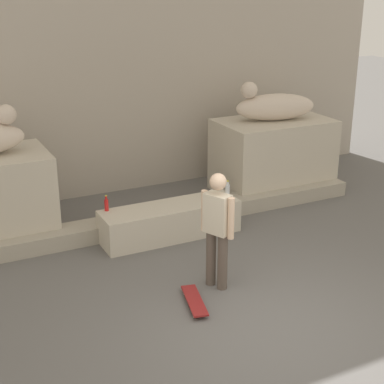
{
  "coord_description": "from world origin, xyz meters",
  "views": [
    {
      "loc": [
        -3.66,
        -5.11,
        4.09
      ],
      "look_at": [
        -0.05,
        2.15,
        1.1
      ],
      "focal_mm": 54.67,
      "sensor_mm": 36.0,
      "label": 1
    }
  ],
  "objects_px": {
    "skateboard": "(194,301)",
    "bottle_red": "(106,205)",
    "bottle_clear": "(227,191)",
    "statue_reclining_right": "(274,106)",
    "skater": "(217,226)"
  },
  "relations": [
    {
      "from": "skateboard",
      "to": "statue_reclining_right",
      "type": "bearing_deg",
      "value": 148.01
    },
    {
      "from": "statue_reclining_right",
      "to": "bottle_clear",
      "type": "relative_size",
      "value": 5.54
    },
    {
      "from": "bottle_clear",
      "to": "skateboard",
      "type": "bearing_deg",
      "value": -128.97
    },
    {
      "from": "skater",
      "to": "bottle_red",
      "type": "relative_size",
      "value": 6.34
    },
    {
      "from": "statue_reclining_right",
      "to": "bottle_red",
      "type": "relative_size",
      "value": 6.39
    },
    {
      "from": "bottle_clear",
      "to": "skater",
      "type": "bearing_deg",
      "value": -123.66
    },
    {
      "from": "skateboard",
      "to": "bottle_clear",
      "type": "height_order",
      "value": "bottle_clear"
    },
    {
      "from": "bottle_clear",
      "to": "bottle_red",
      "type": "relative_size",
      "value": 1.15
    },
    {
      "from": "statue_reclining_right",
      "to": "skater",
      "type": "distance_m",
      "value": 4.25
    },
    {
      "from": "skateboard",
      "to": "bottle_red",
      "type": "distance_m",
      "value": 2.49
    },
    {
      "from": "statue_reclining_right",
      "to": "bottle_clear",
      "type": "height_order",
      "value": "statue_reclining_right"
    },
    {
      "from": "bottle_clear",
      "to": "bottle_red",
      "type": "bearing_deg",
      "value": 170.42
    },
    {
      "from": "skater",
      "to": "skateboard",
      "type": "xyz_separation_m",
      "value": [
        -0.5,
        -0.32,
        -0.86
      ]
    },
    {
      "from": "skateboard",
      "to": "bottle_red",
      "type": "bearing_deg",
      "value": -157.35
    },
    {
      "from": "bottle_red",
      "to": "skater",
      "type": "bearing_deg",
      "value": -66.84
    }
  ]
}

